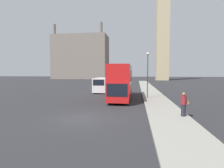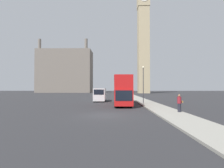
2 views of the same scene
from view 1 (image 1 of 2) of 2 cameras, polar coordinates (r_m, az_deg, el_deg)
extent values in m
plane|color=#28282B|center=(13.51, -10.23, -11.02)|extent=(300.00, 300.00, 0.00)
cube|color=gray|center=(13.07, 18.85, -11.33)|extent=(3.12, 120.00, 0.15)
cube|color=tan|center=(87.52, 16.19, 15.75)|extent=(5.54, 5.54, 43.96)
cube|color=slate|center=(103.70, -10.11, 8.53)|extent=(30.79, 14.01, 24.69)
cylinder|color=slate|center=(105.48, -18.34, 16.61)|extent=(1.68, 1.68, 5.43)
cylinder|color=slate|center=(97.20, -3.65, 17.93)|extent=(1.68, 1.68, 5.43)
cube|color=red|center=(22.83, 3.06, -1.44)|extent=(2.43, 10.23, 2.20)
cube|color=red|center=(22.74, 3.08, 3.67)|extent=(2.43, 10.02, 1.86)
cube|color=black|center=(22.78, 3.07, 0.26)|extent=(2.47, 9.82, 0.55)
cube|color=black|center=(22.75, 3.08, 5.06)|extent=(2.47, 9.61, 0.55)
cube|color=black|center=(17.72, 1.62, -2.04)|extent=(2.14, 0.03, 1.32)
cylinder|color=black|center=(19.50, -0.45, -4.86)|extent=(0.68, 1.05, 1.05)
cylinder|color=black|center=(19.32, 4.72, -4.95)|extent=(0.68, 1.05, 1.05)
cylinder|color=black|center=(26.54, 1.84, -2.59)|extent=(0.68, 1.05, 1.05)
cylinder|color=black|center=(26.41, 5.63, -2.64)|extent=(0.68, 1.05, 1.05)
cube|color=white|center=(30.54, -3.29, -0.20)|extent=(2.15, 5.57, 2.34)
cube|color=black|center=(27.77, -4.43, 0.48)|extent=(1.83, 0.02, 0.94)
cube|color=black|center=(28.74, -4.01, 0.59)|extent=(2.18, 1.00, 0.75)
cylinder|color=black|center=(28.96, -5.59, -2.43)|extent=(0.54, 0.71, 0.71)
cylinder|color=black|center=(28.62, -2.45, -2.49)|extent=(0.54, 0.71, 0.71)
cylinder|color=black|center=(32.63, -4.02, -1.74)|extent=(0.54, 0.71, 0.71)
cylinder|color=black|center=(32.33, -1.22, -1.78)|extent=(0.54, 0.71, 0.71)
cylinder|color=#23232D|center=(14.36, 22.28, -7.97)|extent=(0.34, 0.34, 0.87)
cylinder|color=maroon|center=(14.22, 22.36, -4.88)|extent=(0.40, 0.40, 0.69)
sphere|color=#9E704C|center=(14.17, 22.40, -3.03)|extent=(0.24, 0.24, 0.24)
cube|color=olive|center=(14.33, 23.51, -5.55)|extent=(0.12, 0.24, 0.20)
cylinder|color=#38383D|center=(23.25, 11.54, 2.38)|extent=(0.12, 0.12, 5.55)
sphere|color=beige|center=(23.38, 11.63, 9.65)|extent=(0.36, 0.36, 0.36)
camera|label=2|loc=(5.53, -136.06, -10.96)|focal=28.00mm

